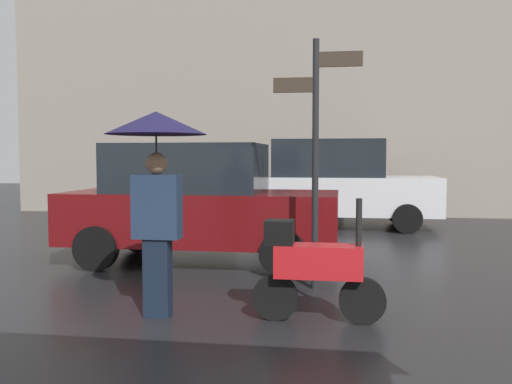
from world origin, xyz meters
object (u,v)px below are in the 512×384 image
(pedestrian_with_umbrella, at_px, (156,156))
(parked_car_right, at_px, (335,184))
(parked_scooter, at_px, (314,267))
(street_signpost, at_px, (316,139))
(parked_car_left, at_px, (198,202))

(pedestrian_with_umbrella, distance_m, parked_car_right, 7.89)
(parked_scooter, xyz_separation_m, parked_car_right, (0.11, 7.62, 0.47))
(parked_car_right, height_order, street_signpost, street_signpost)
(parked_car_left, bearing_deg, parked_car_right, -100.33)
(street_signpost, bearing_deg, parked_scooter, -87.80)
(pedestrian_with_umbrella, distance_m, parked_scooter, 1.93)
(parked_car_left, height_order, street_signpost, street_signpost)
(pedestrian_with_umbrella, bearing_deg, street_signpost, -178.18)
(parked_car_right, relative_size, street_signpost, 1.49)
(parked_scooter, height_order, parked_car_left, parked_car_left)
(parked_scooter, relative_size, street_signpost, 0.43)
(pedestrian_with_umbrella, distance_m, parked_car_left, 3.00)
(pedestrian_with_umbrella, relative_size, parked_car_right, 0.46)
(parked_scooter, relative_size, parked_car_right, 0.29)
(pedestrian_with_umbrella, height_order, parked_scooter, pedestrian_with_umbrella)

